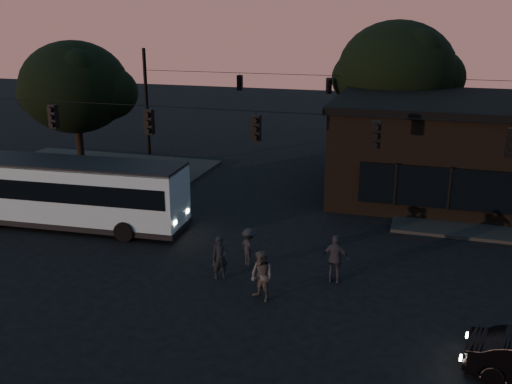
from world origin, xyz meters
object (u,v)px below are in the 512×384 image
(building, at_px, (478,149))
(pedestrian_d, at_px, (249,247))
(pedestrian_a, at_px, (220,258))
(bus, at_px, (69,190))
(pedestrian_b, at_px, (262,276))
(pedestrian_c, at_px, (336,259))

(building, bearing_deg, pedestrian_d, -126.53)
(building, relative_size, pedestrian_a, 9.13)
(bus, bearing_deg, pedestrian_d, -14.66)
(building, bearing_deg, pedestrian_a, -125.58)
(pedestrian_b, bearing_deg, building, 91.95)
(pedestrian_a, bearing_deg, pedestrian_c, -16.55)
(bus, xyz_separation_m, pedestrian_d, (9.53, -1.87, -0.99))
(bus, height_order, pedestrian_d, bus)
(pedestrian_a, bearing_deg, pedestrian_d, 34.23)
(building, height_order, pedestrian_d, building)
(pedestrian_d, bearing_deg, bus, 29.68)
(building, bearing_deg, pedestrian_b, -117.61)
(bus, distance_m, pedestrian_b, 11.77)
(bus, xyz_separation_m, pedestrian_c, (13.07, -2.33, -0.85))
(pedestrian_a, bearing_deg, building, 25.05)
(pedestrian_b, relative_size, pedestrian_d, 1.17)
(building, height_order, pedestrian_c, building)
(bus, height_order, pedestrian_c, bus)
(pedestrian_b, xyz_separation_m, pedestrian_d, (-1.30, 2.66, -0.13))
(pedestrian_a, xyz_separation_m, pedestrian_b, (2.01, -1.23, 0.08))
(pedestrian_b, height_order, pedestrian_c, pedestrian_c)
(pedestrian_d, bearing_deg, pedestrian_b, 156.95)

